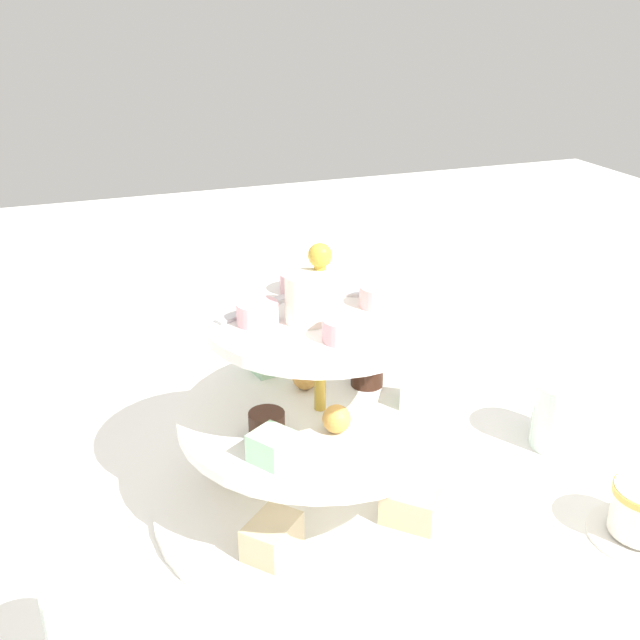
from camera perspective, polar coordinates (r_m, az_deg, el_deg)
ground_plane at (r=0.73m, az=0.00°, el=-13.43°), size 2.40×2.40×0.00m
tiered_serving_stand at (r=0.69m, az=-0.05°, el=-8.33°), size 0.30×0.30×0.25m
water_glass_short_left at (r=0.83m, az=17.73°, el=-6.71°), size 0.06×0.06×0.07m
butter_knife_left at (r=0.87m, az=-20.62°, el=-8.39°), size 0.12×0.14×0.00m
water_glass_mid_back at (r=0.91m, az=3.01°, el=-1.99°), size 0.06×0.06×0.09m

